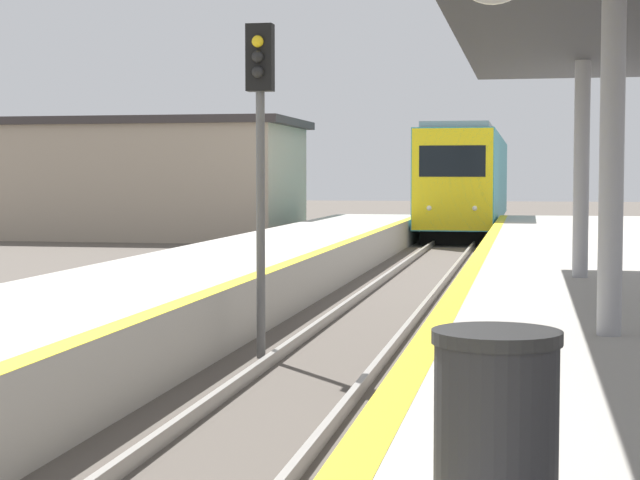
% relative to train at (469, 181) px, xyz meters
% --- Properties ---
extents(train, '(2.84, 22.38, 4.38)m').
position_rel_train_xyz_m(train, '(0.00, 0.00, 0.00)').
color(train, black).
rests_on(train, ground).
extents(signal_mid, '(0.36, 0.31, 4.53)m').
position_rel_train_xyz_m(signal_mid, '(-0.99, -33.97, 0.94)').
color(signal_mid, '#595959').
rests_on(signal_mid, ground).
extents(trash_bin, '(0.59, 0.59, 0.89)m').
position_rel_train_xyz_m(trash_bin, '(2.45, -43.22, -0.86)').
color(trash_bin, '#262628').
rests_on(trash_bin, platform_right).
extents(station_building, '(13.69, 7.02, 4.68)m').
position_rel_train_xyz_m(station_building, '(-13.09, -7.45, 0.13)').
color(station_building, tan).
rests_on(station_building, ground).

